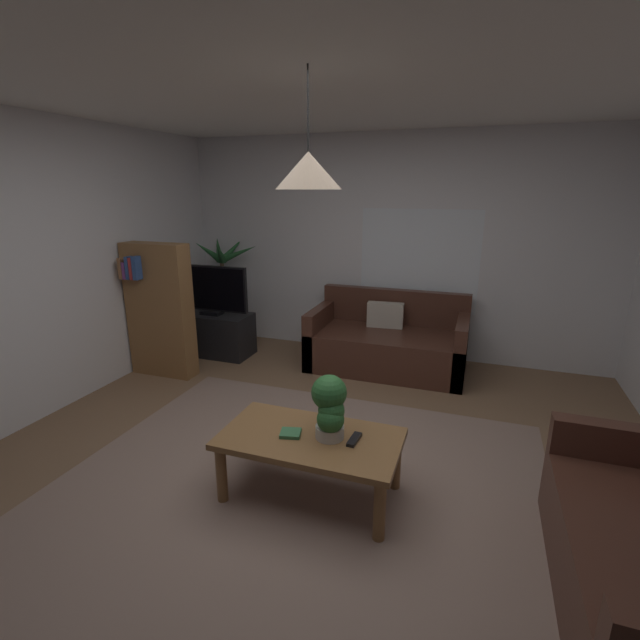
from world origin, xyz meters
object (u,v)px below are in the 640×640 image
couch_under_window (388,344)px  potted_palm_corner (225,298)px  book_on_table_0 (291,433)px  bookshelf_corner (159,309)px  remote_on_table_0 (354,439)px  potted_plant_on_table (330,406)px  coffee_table (310,445)px  pendant_lamp (308,170)px  tv (210,289)px  tv_stand (214,334)px

couch_under_window → potted_palm_corner: 2.21m
book_on_table_0 → bookshelf_corner: size_ratio=0.09×
couch_under_window → remote_on_table_0: bearing=-83.9°
book_on_table_0 → potted_plant_on_table: bearing=15.1°
potted_palm_corner → coffee_table: bearing=-50.4°
bookshelf_corner → pendant_lamp: pendant_lamp is taller
coffee_table → remote_on_table_0: size_ratio=7.09×
remote_on_table_0 → tv: tv is taller
couch_under_window → bookshelf_corner: bookshelf_corner is taller
bookshelf_corner → pendant_lamp: bearing=-32.1°
book_on_table_0 → pendant_lamp: pendant_lamp is taller
couch_under_window → book_on_table_0: size_ratio=13.18×
coffee_table → couch_under_window: bearing=89.3°
tv → pendant_lamp: size_ratio=1.54×
book_on_table_0 → tv_stand: (-1.89, 2.12, -0.19)m
pendant_lamp → bookshelf_corner: bearing=147.9°
book_on_table_0 → potted_plant_on_table: size_ratio=0.32×
remote_on_table_0 → potted_palm_corner: potted_palm_corner is taller
potted_plant_on_table → pendant_lamp: pendant_lamp is taller
remote_on_table_0 → pendant_lamp: bearing=-169.1°
bookshelf_corner → tv_stand: bearing=75.3°
tv → potted_plant_on_table: bearing=-43.6°
potted_palm_corner → tv: bearing=-76.0°
tv_stand → tv: 0.55m
remote_on_table_0 → potted_palm_corner: bearing=137.3°
remote_on_table_0 → tv_stand: (-2.29, 2.05, -0.19)m
potted_palm_corner → pendant_lamp: 3.67m
tv_stand → potted_palm_corner: size_ratio=0.66×
remote_on_table_0 → couch_under_window: bearing=100.0°
couch_under_window → potted_plant_on_table: (0.09, -2.31, 0.36)m
couch_under_window → coffee_table: 2.34m
book_on_table_0 → pendant_lamp: bearing=13.6°
tv_stand → bookshelf_corner: (-0.19, -0.71, 0.46)m
remote_on_table_0 → bookshelf_corner: (-2.48, 1.35, 0.28)m
potted_plant_on_table → potted_palm_corner: size_ratio=0.30×
potted_plant_on_table → book_on_table_0: bearing=-164.9°
pendant_lamp → tv_stand: bearing=134.0°
coffee_table → tv_stand: tv_stand is taller
potted_palm_corner → tv_stand: bearing=-75.4°
tv_stand → bookshelf_corner: 0.87m
tv_stand → potted_plant_on_table: bearing=-43.9°
tv_stand → tv: size_ratio=0.96×
tv_stand → potted_palm_corner: 0.61m
potted_plant_on_table → coffee_table: bearing=-163.4°
couch_under_window → tv: tv is taller
potted_palm_corner → bookshelf_corner: size_ratio=0.97×
book_on_table_0 → potted_plant_on_table: 0.32m
potted_plant_on_table → bookshelf_corner: bookshelf_corner is taller
coffee_table → pendant_lamp: bearing=-63.4°
potted_palm_corner → bookshelf_corner: (-0.05, -1.21, 0.14)m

